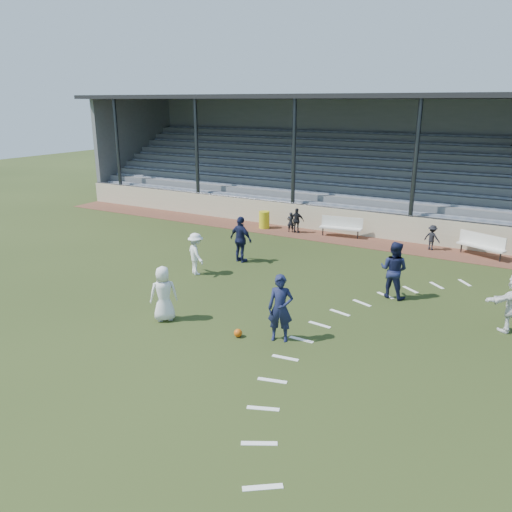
{
  "coord_description": "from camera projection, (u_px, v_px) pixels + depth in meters",
  "views": [
    {
      "loc": [
        7.88,
        -11.41,
        6.28
      ],
      "look_at": [
        0.0,
        2.5,
        1.3
      ],
      "focal_mm": 35.0,
      "sensor_mm": 36.0,
      "label": 1
    }
  ],
  "objects": [
    {
      "name": "ground",
      "position": [
        215.0,
        318.0,
        15.06
      ],
      "size": [
        90.0,
        90.0,
        0.0
      ],
      "primitive_type": "plane",
      "color": "#293716",
      "rests_on": "ground"
    },
    {
      "name": "cinder_track",
      "position": [
        339.0,
        238.0,
        23.78
      ],
      "size": [
        34.0,
        2.0,
        0.02
      ],
      "primitive_type": "cube",
      "color": "brown",
      "rests_on": "ground"
    },
    {
      "name": "retaining_wall",
      "position": [
        347.0,
        222.0,
        24.47
      ],
      "size": [
        34.0,
        0.18,
        1.2
      ],
      "primitive_type": "cube",
      "color": "beige",
      "rests_on": "ground"
    },
    {
      "name": "bench_left",
      "position": [
        341.0,
        225.0,
        23.94
      ],
      "size": [
        2.04,
        0.72,
        0.95
      ],
      "rotation": [
        0.0,
        0.0,
        0.14
      ],
      "color": "silver",
      "rests_on": "cinder_track"
    },
    {
      "name": "bench_right",
      "position": [
        482.0,
        243.0,
        20.88
      ],
      "size": [
        2.0,
        1.18,
        0.95
      ],
      "rotation": [
        0.0,
        0.0,
        -0.38
      ],
      "color": "silver",
      "rests_on": "cinder_track"
    },
    {
      "name": "trash_bin",
      "position": [
        264.0,
        220.0,
        25.57
      ],
      "size": [
        0.54,
        0.54,
        0.86
      ],
      "primitive_type": "cylinder",
      "color": "gold",
      "rests_on": "cinder_track"
    },
    {
      "name": "football",
      "position": [
        238.0,
        333.0,
        13.85
      ],
      "size": [
        0.23,
        0.23,
        0.23
      ],
      "primitive_type": "sphere",
      "color": "#CC530C",
      "rests_on": "ground"
    },
    {
      "name": "player_white_lead",
      "position": [
        164.0,
        294.0,
        14.73
      ],
      "size": [
        0.96,
        0.95,
        1.67
      ],
      "primitive_type": "imported",
      "rotation": [
        0.0,
        0.0,
        3.9
      ],
      "color": "white",
      "rests_on": "ground"
    },
    {
      "name": "player_navy_lead",
      "position": [
        280.0,
        308.0,
        13.43
      ],
      "size": [
        0.79,
        0.65,
        1.88
      ],
      "primitive_type": "imported",
      "rotation": [
        0.0,
        0.0,
        0.33
      ],
      "color": "#161C3E",
      "rests_on": "ground"
    },
    {
      "name": "player_navy_mid",
      "position": [
        394.0,
        270.0,
        16.42
      ],
      "size": [
        1.01,
        0.83,
        1.92
      ],
      "primitive_type": "imported",
      "rotation": [
        0.0,
        0.0,
        3.02
      ],
      "color": "#161C3E",
      "rests_on": "ground"
    },
    {
      "name": "player_white_wing",
      "position": [
        196.0,
        254.0,
        18.69
      ],
      "size": [
        1.19,
        1.05,
        1.6
      ],
      "primitive_type": "imported",
      "rotation": [
        0.0,
        0.0,
        2.58
      ],
      "color": "white",
      "rests_on": "ground"
    },
    {
      "name": "player_navy_wing",
      "position": [
        241.0,
        239.0,
        20.1
      ],
      "size": [
        1.17,
        0.68,
        1.88
      ],
      "primitive_type": "imported",
      "rotation": [
        0.0,
        0.0,
        2.93
      ],
      "color": "#161C3E",
      "rests_on": "ground"
    },
    {
      "name": "sub_left_near",
      "position": [
        291.0,
        222.0,
        24.77
      ],
      "size": [
        0.42,
        0.34,
        1.0
      ],
      "primitive_type": "imported",
      "rotation": [
        0.0,
        0.0,
        3.45
      ],
      "color": "black",
      "rests_on": "cinder_track"
    },
    {
      "name": "sub_left_far",
      "position": [
        297.0,
        221.0,
        24.59
      ],
      "size": [
        0.76,
        0.42,
        1.23
      ],
      "primitive_type": "imported",
      "rotation": [
        0.0,
        0.0,
        3.31
      ],
      "color": "black",
      "rests_on": "cinder_track"
    },
    {
      "name": "sub_right",
      "position": [
        432.0,
        237.0,
        21.79
      ],
      "size": [
        0.8,
        0.59,
        1.11
      ],
      "primitive_type": "imported",
      "rotation": [
        0.0,
        0.0,
        2.86
      ],
      "color": "black",
      "rests_on": "cinder_track"
    },
    {
      "name": "grandstand",
      "position": [
        377.0,
        177.0,
        27.91
      ],
      "size": [
        34.6,
        9.0,
        6.61
      ],
      "color": "slate",
      "rests_on": "ground"
    },
    {
      "name": "penalty_arc",
      "position": [
        345.0,
        350.0,
        13.12
      ],
      "size": [
        3.89,
        14.63,
        0.01
      ],
      "color": "white",
      "rests_on": "ground"
    }
  ]
}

